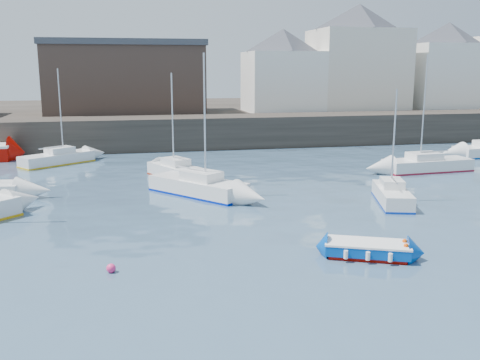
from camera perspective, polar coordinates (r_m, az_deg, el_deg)
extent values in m
plane|color=#2D4760|center=(18.97, 7.63, -11.83)|extent=(220.00, 220.00, 0.00)
cube|color=#28231E|center=(52.03, -5.23, 5.12)|extent=(90.00, 5.00, 3.00)
cube|color=#28231E|center=(69.86, -6.97, 6.72)|extent=(90.00, 32.00, 2.80)
cube|color=beige|center=(63.84, 12.37, 11.36)|extent=(10.00, 8.00, 9.00)
pyramid|color=#3A3D44|center=(64.09, 12.62, 16.64)|extent=(13.36, 13.36, 2.80)
cube|color=white|center=(68.63, 21.07, 10.24)|extent=(9.00, 7.00, 7.50)
pyramid|color=#3A3D44|center=(68.74, 21.39, 14.38)|extent=(11.88, 11.88, 2.45)
cube|color=white|center=(60.28, 4.55, 10.39)|extent=(8.00, 7.00, 6.50)
pyramid|color=#3A3D44|center=(60.33, 4.62, 14.64)|extent=(11.14, 11.14, 2.45)
cube|color=#3D2D26|center=(59.34, -12.10, 10.38)|extent=(16.00, 10.00, 7.00)
cube|color=#3A3D44|center=(59.38, -12.27, 14.05)|extent=(16.40, 10.40, 0.60)
cube|color=#990600|center=(22.67, 13.39, -7.82)|extent=(3.31, 2.36, 0.15)
cube|color=#0041A5|center=(22.58, 13.43, -7.14)|extent=(3.62, 2.62, 0.42)
cube|color=white|center=(22.50, 13.46, -6.54)|extent=(3.69, 2.67, 0.08)
cube|color=white|center=(22.56, 13.43, -6.98)|extent=(2.84, 1.97, 0.38)
cube|color=tan|center=(22.53, 13.44, -6.75)|extent=(0.61, 1.01, 0.06)
cylinder|color=white|center=(23.34, 11.25, -6.48)|extent=(0.17, 0.17, 0.33)
cylinder|color=white|center=(21.80, 11.22, -7.81)|extent=(0.17, 0.17, 0.33)
cylinder|color=white|center=(23.36, 13.36, -6.56)|extent=(0.17, 0.17, 0.33)
cylinder|color=white|center=(21.82, 13.49, -7.89)|extent=(0.17, 0.17, 0.33)
cylinder|color=white|center=(23.41, 15.46, -6.63)|extent=(0.17, 0.17, 0.33)
cylinder|color=white|center=(21.88, 15.75, -7.97)|extent=(0.17, 0.17, 0.33)
cube|color=silver|center=(32.59, -4.53, -0.75)|extent=(5.72, 6.34, 0.97)
cube|color=#001BA0|center=(32.69, -4.52, -1.47)|extent=(5.78, 6.40, 0.13)
cube|color=silver|center=(32.22, -4.13, 0.49)|extent=(2.64, 2.74, 0.54)
cylinder|color=silver|center=(31.50, -3.79, 6.60)|extent=(0.11, 0.11, 7.46)
cube|color=silver|center=(31.71, 15.93, -1.63)|extent=(2.89, 5.08, 0.87)
cube|color=#072B9A|center=(31.79, 15.89, -2.29)|extent=(2.92, 5.14, 0.12)
cube|color=silver|center=(31.79, 15.92, -0.34)|extent=(1.60, 1.96, 0.48)
cylinder|color=silver|center=(31.61, 16.10, 4.27)|extent=(0.10, 0.10, 5.57)
cube|color=silver|center=(42.32, 19.37, 1.50)|extent=(6.75, 2.60, 0.92)
cube|color=maroon|center=(42.39, 19.33, 0.98)|extent=(6.82, 2.63, 0.12)
cube|color=silver|center=(42.02, 19.06, 2.44)|extent=(2.43, 1.76, 0.51)
cylinder|color=silver|center=(41.43, 19.02, 7.27)|extent=(0.10, 0.10, 7.61)
cube|color=silver|center=(37.52, -6.62, 0.84)|extent=(4.10, 5.73, 0.90)
cube|color=#9B2209|center=(37.60, -6.61, 0.25)|extent=(4.14, 5.78, 0.12)
cube|color=silver|center=(37.62, -6.88, 1.95)|extent=(2.06, 2.33, 0.50)
cylinder|color=silver|center=(37.47, -7.21, 6.42)|extent=(0.10, 0.10, 6.36)
cube|color=silver|center=(45.26, -18.93, 2.14)|extent=(5.75, 4.99, 0.87)
cube|color=gold|center=(45.32, -18.90, 1.67)|extent=(5.81, 5.04, 0.12)
cube|color=silver|center=(45.30, -18.67, 3.04)|extent=(2.46, 2.34, 0.48)
cylinder|color=silver|center=(45.11, -18.61, 6.97)|extent=(0.10, 0.10, 6.68)
sphere|color=#F32C75|center=(21.11, -13.57, -9.54)|extent=(0.36, 0.36, 0.36)
sphere|color=#F32C75|center=(30.80, 16.34, -2.88)|extent=(0.36, 0.36, 0.36)
sphere|color=#F32C75|center=(34.80, -0.50, -0.72)|extent=(0.39, 0.39, 0.39)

